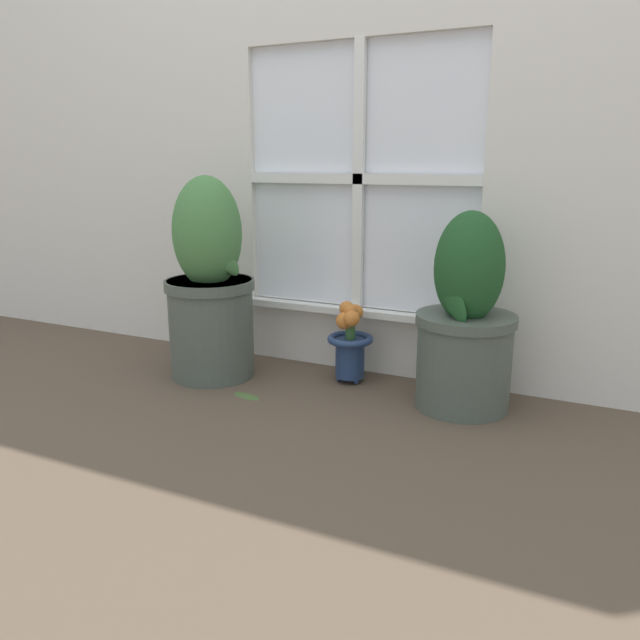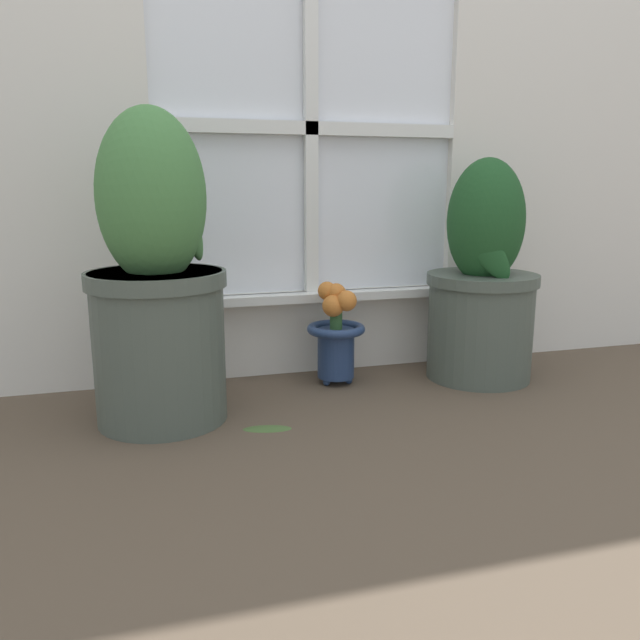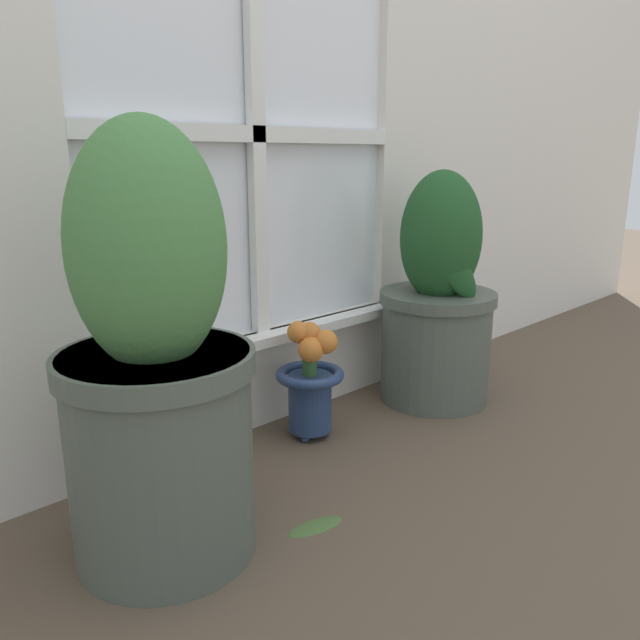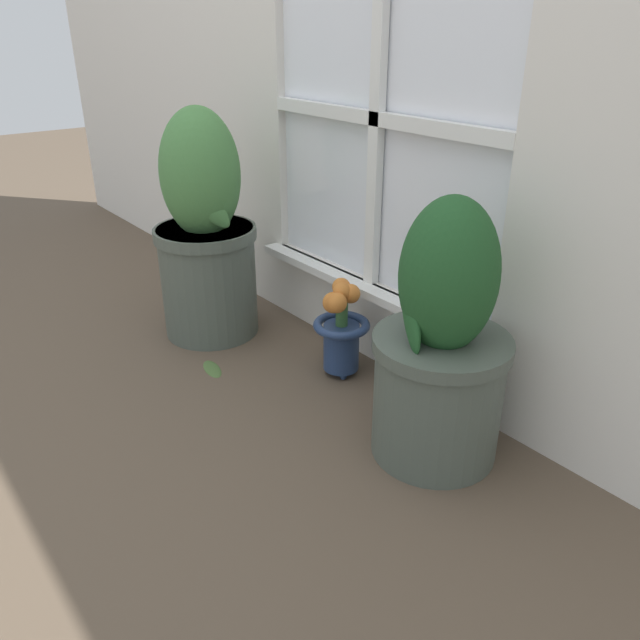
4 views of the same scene
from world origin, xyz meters
The scene contains 5 objects.
ground_plane centered at (0.00, 0.00, 0.00)m, with size 10.00×10.00×0.00m, color brown.
potted_plant_left centered at (-0.44, 0.21, 0.32)m, with size 0.31×0.31×0.71m.
potted_plant_right centered at (0.44, 0.30, 0.26)m, with size 0.31×0.31×0.61m.
flower_vase centered at (0.03, 0.36, 0.15)m, with size 0.16×0.16×0.28m.
fallen_leaf centered at (-0.22, 0.08, 0.00)m, with size 0.12×0.07×0.01m.
Camera 4 is at (1.21, -0.66, 0.92)m, focal length 35.00 mm.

